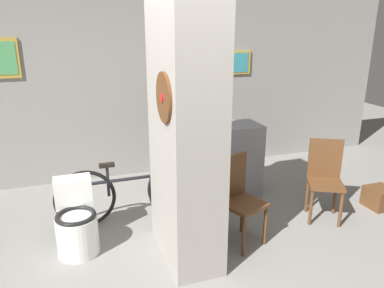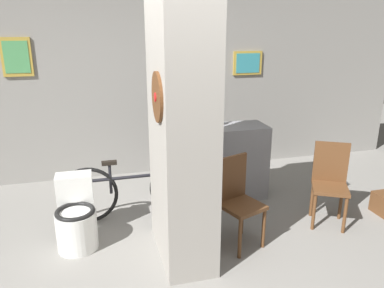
% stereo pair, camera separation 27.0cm
% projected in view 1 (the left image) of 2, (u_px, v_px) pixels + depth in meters
% --- Properties ---
extents(ground_plane, '(14.00, 14.00, 0.00)m').
position_uv_depth(ground_plane, '(202.00, 282.00, 3.18)').
color(ground_plane, gray).
extents(wall_back, '(8.00, 0.09, 2.60)m').
position_uv_depth(wall_back, '(136.00, 84.00, 5.15)').
color(wall_back, gray).
rests_on(wall_back, ground_plane).
extents(pillar_center, '(0.48, 0.92, 2.60)m').
position_uv_depth(pillar_center, '(185.00, 121.00, 3.20)').
color(pillar_center, gray).
rests_on(pillar_center, ground_plane).
extents(counter_shelf, '(1.33, 0.44, 0.92)m').
position_uv_depth(counter_shelf, '(208.00, 163.00, 4.59)').
color(counter_shelf, gray).
rests_on(counter_shelf, ground_plane).
extents(toilet, '(0.39, 0.55, 0.67)m').
position_uv_depth(toilet, '(76.00, 223.00, 3.56)').
color(toilet, silver).
rests_on(toilet, ground_plane).
extents(chair_near_pillar, '(0.47, 0.47, 0.89)m').
position_uv_depth(chair_near_pillar, '(239.00, 196.00, 3.66)').
color(chair_near_pillar, brown).
rests_on(chair_near_pillar, ground_plane).
extents(chair_by_doorway, '(0.49, 0.49, 0.89)m').
position_uv_depth(chair_by_doorway, '(325.00, 176.00, 4.13)').
color(chair_by_doorway, brown).
rests_on(chair_by_doorway, ground_plane).
extents(bicycle, '(1.64, 0.42, 0.70)m').
position_uv_depth(bicycle, '(132.00, 191.00, 4.11)').
color(bicycle, black).
rests_on(bicycle, ground_plane).
extents(bottle_tall, '(0.09, 0.09, 0.32)m').
position_uv_depth(bottle_tall, '(209.00, 117.00, 4.46)').
color(bottle_tall, olive).
rests_on(bottle_tall, counter_shelf).
extents(floor_crate, '(0.30, 0.30, 0.24)m').
position_uv_depth(floor_crate, '(380.00, 197.00, 4.46)').
color(floor_crate, brown).
rests_on(floor_crate, ground_plane).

